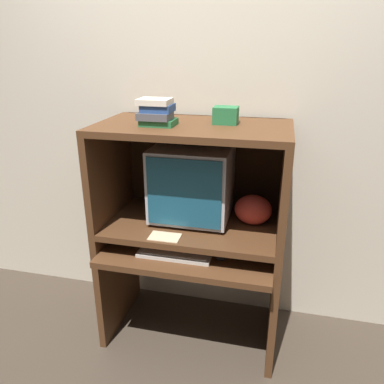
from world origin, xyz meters
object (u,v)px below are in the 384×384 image
keyboard (175,253)px  storage_box (226,115)px  crt_monitor (192,182)px  book_stack (157,112)px  snack_bag (253,210)px  mouse (221,258)px

keyboard → storage_box: 0.80m
crt_monitor → keyboard: 0.42m
book_stack → crt_monitor: bearing=39.9°
crt_monitor → storage_box: 0.44m
crt_monitor → keyboard: (-0.04, -0.25, -0.33)m
keyboard → book_stack: size_ratio=2.20×
snack_bag → keyboard: bearing=-148.1°
crt_monitor → storage_box: size_ratio=3.46×
crt_monitor → book_stack: bearing=-140.1°
keyboard → snack_bag: snack_bag is taller
keyboard → storage_box: size_ratio=3.18×
crt_monitor → book_stack: 0.47m
book_stack → snack_bag: bearing=14.5°
book_stack → keyboard: bearing=-43.7°
mouse → book_stack: size_ratio=0.33×
crt_monitor → keyboard: crt_monitor is taller
mouse → crt_monitor: bearing=131.6°
crt_monitor → storage_box: storage_box is taller
snack_bag → book_stack: size_ratio=1.14×
snack_bag → book_stack: (-0.52, -0.13, 0.56)m
storage_box → snack_bag: bearing=0.6°
mouse → storage_box: size_ratio=0.47×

